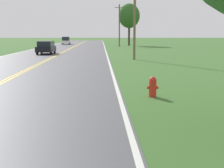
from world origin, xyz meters
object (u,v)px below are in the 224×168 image
(fire_hydrant, at_px, (153,87))
(car_black_van_approaching, at_px, (46,47))
(tree_behind_sign, at_px, (129,16))
(car_white_suv_mid_near, at_px, (66,40))

(fire_hydrant, height_order, car_black_van_approaching, car_black_van_approaching)
(tree_behind_sign, relative_size, car_white_suv_mid_near, 2.09)
(car_black_van_approaching, height_order, car_white_suv_mid_near, car_white_suv_mid_near)
(fire_hydrant, bearing_deg, tree_behind_sign, 85.83)
(tree_behind_sign, distance_m, car_white_suv_mid_near, 17.19)
(fire_hydrant, xyz_separation_m, tree_behind_sign, (4.05, 55.50, 5.86))
(tree_behind_sign, height_order, car_white_suv_mid_near, tree_behind_sign)
(tree_behind_sign, xyz_separation_m, car_black_van_approaching, (-13.02, -28.19, -5.41))
(fire_hydrant, xyz_separation_m, car_black_van_approaching, (-8.97, 27.31, 0.44))
(car_black_van_approaching, bearing_deg, tree_behind_sign, -23.84)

